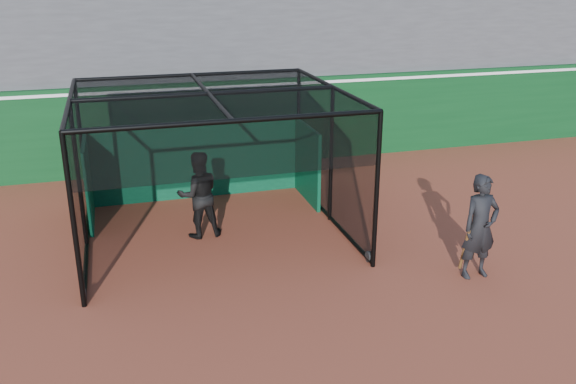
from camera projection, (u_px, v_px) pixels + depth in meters
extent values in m
plane|color=brown|center=(308.00, 309.00, 10.38)|extent=(120.00, 120.00, 0.00)
cube|color=#0B3D18|center=(218.00, 124.00, 17.62)|extent=(50.00, 0.45, 2.50)
cube|color=white|center=(216.00, 86.00, 17.25)|extent=(50.00, 0.50, 0.08)
cube|color=#4C4C4F|center=(194.00, 20.00, 20.22)|extent=(50.00, 7.85, 7.75)
cube|color=#064529|center=(197.00, 161.00, 15.22)|extent=(5.26, 0.10, 1.90)
cylinder|color=black|center=(84.00, 295.00, 10.61)|extent=(0.08, 0.22, 0.22)
cylinder|color=black|center=(369.00, 257.00, 12.02)|extent=(0.08, 0.22, 0.22)
cylinder|color=black|center=(88.00, 204.00, 14.73)|extent=(0.08, 0.22, 0.22)
cylinder|color=black|center=(300.00, 184.00, 16.14)|extent=(0.08, 0.22, 0.22)
imported|color=black|center=(199.00, 195.00, 12.93)|extent=(0.97, 0.78, 1.89)
imported|color=black|center=(480.00, 227.00, 11.18)|extent=(0.75, 0.52, 2.00)
cylinder|color=#593819|center=(464.00, 250.00, 11.31)|extent=(0.15, 0.35, 0.92)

